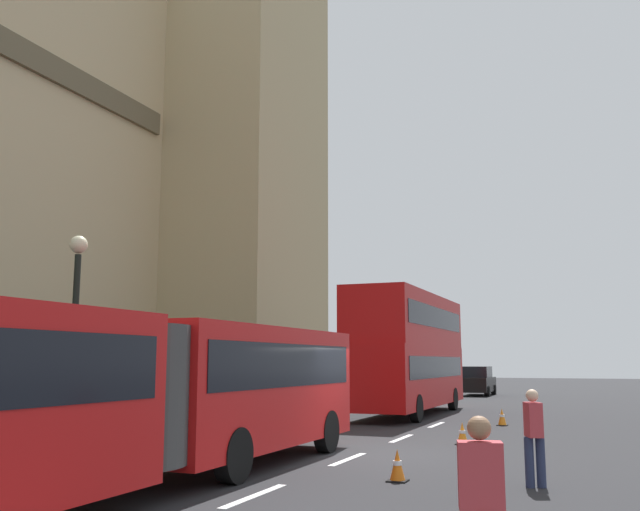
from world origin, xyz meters
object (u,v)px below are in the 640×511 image
object	(u,v)px
sedan_lead	(477,381)
traffic_cone_west	(397,466)
pedestrian_near_cones	(482,504)
traffic_cone_middle	(462,434)
street_lamp	(75,325)
pedestrian_by_kerb	(534,434)
articulated_bus	(117,388)
traffic_cone_east	(502,417)
double_decker_bus	(409,348)

from	to	relation	value
sedan_lead	traffic_cone_west	distance (m)	33.63
traffic_cone_west	pedestrian_near_cones	world-z (taller)	pedestrian_near_cones
traffic_cone_middle	street_lamp	size ratio (longest dim) A/B	0.11
traffic_cone_middle	pedestrian_by_kerb	world-z (taller)	pedestrian_by_kerb
street_lamp	pedestrian_by_kerb	world-z (taller)	street_lamp
street_lamp	pedestrian_by_kerb	distance (m)	10.94
articulated_bus	street_lamp	size ratio (longest dim) A/B	3.02
traffic_cone_east	traffic_cone_middle	bearing A→B (deg)	177.40
pedestrian_near_cones	pedestrian_by_kerb	size ratio (longest dim) A/B	1.00
articulated_bus	traffic_cone_west	size ratio (longest dim) A/B	27.48
double_decker_bus	traffic_cone_east	bearing A→B (deg)	-130.25
traffic_cone_middle	traffic_cone_east	size ratio (longest dim) A/B	1.00
traffic_cone_west	double_decker_bus	bearing A→B (deg)	13.60
traffic_cone_middle	pedestrian_near_cones	bearing A→B (deg)	-168.93
double_decker_bus	traffic_cone_middle	xyz separation A→B (m)	(-9.52, -3.88, -2.43)
double_decker_bus	pedestrian_near_cones	world-z (taller)	double_decker_bus
double_decker_bus	sedan_lead	size ratio (longest dim) A/B	2.42
pedestrian_near_cones	street_lamp	bearing A→B (deg)	56.97
traffic_cone_east	pedestrian_by_kerb	xyz separation A→B (m)	(-11.89, -2.06, 0.63)
sedan_lead	street_lamp	xyz separation A→B (m)	(-32.59, 4.46, 2.14)
traffic_cone_west	pedestrian_near_cones	size ratio (longest dim) A/B	0.34
double_decker_bus	pedestrian_by_kerb	distance (m)	16.71
pedestrian_by_kerb	pedestrian_near_cones	bearing A→B (deg)	-179.20
street_lamp	sedan_lead	bearing A→B (deg)	-7.80
traffic_cone_east	pedestrian_near_cones	size ratio (longest dim) A/B	0.34
sedan_lead	pedestrian_by_kerb	size ratio (longest dim) A/B	2.60
traffic_cone_east	pedestrian_near_cones	world-z (taller)	pedestrian_near_cones
double_decker_bus	pedestrian_by_kerb	bearing A→B (deg)	-158.03
traffic_cone_west	pedestrian_near_cones	distance (m)	6.74
pedestrian_by_kerb	sedan_lead	bearing A→B (deg)	10.70
double_decker_bus	pedestrian_by_kerb	size ratio (longest dim) A/B	6.30
articulated_bus	street_lamp	world-z (taller)	street_lamp
traffic_cone_west	traffic_cone_east	distance (m)	12.19
street_lamp	pedestrian_near_cones	size ratio (longest dim) A/B	3.12
traffic_cone_middle	traffic_cone_east	distance (m)	6.01
double_decker_bus	sedan_lead	distance (m)	17.79
traffic_cone_middle	street_lamp	bearing A→B (deg)	122.69
traffic_cone_east	pedestrian_near_cones	bearing A→B (deg)	-173.32
traffic_cone_middle	pedestrian_near_cones	distance (m)	12.66
pedestrian_by_kerb	street_lamp	bearing A→B (deg)	87.27
pedestrian_near_cones	pedestrian_by_kerb	xyz separation A→B (m)	(6.52, 0.09, 0.00)
articulated_bus	traffic_cone_east	world-z (taller)	articulated_bus
articulated_bus	traffic_cone_east	xyz separation A→B (m)	(15.48, -4.15, -1.46)
traffic_cone_middle	double_decker_bus	bearing A→B (deg)	22.16
pedestrian_near_cones	traffic_cone_west	bearing A→B (deg)	21.93
traffic_cone_middle	sedan_lead	bearing A→B (deg)	8.19
traffic_cone_west	traffic_cone_middle	size ratio (longest dim) A/B	1.00
traffic_cone_east	street_lamp	size ratio (longest dim) A/B	0.11
traffic_cone_middle	pedestrian_near_cones	world-z (taller)	pedestrian_near_cones
sedan_lead	pedestrian_near_cones	world-z (taller)	sedan_lead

